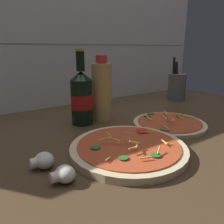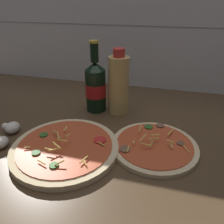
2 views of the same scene
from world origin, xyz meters
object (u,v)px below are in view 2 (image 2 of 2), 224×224
mushroom_left (12,128)px  pizza_near (65,148)px  mushroom_right (0,142)px  oil_bottle (119,84)px  pizza_far (154,146)px  beer_bottle (96,86)px

mushroom_left → pizza_near: bearing=-12.3°
mushroom_left → mushroom_right: mushroom_left is taller
pizza_near → mushroom_right: (-18.81, -3.14, 0.65)cm
oil_bottle → mushroom_left: size_ratio=4.47×
pizza_far → beer_bottle: beer_bottle is taller
oil_bottle → mushroom_left: 38.17cm
pizza_near → mushroom_left: pizza_near is taller
beer_bottle → oil_bottle: 8.58cm
mushroom_left → beer_bottle: bearing=46.6°
oil_bottle → mushroom_right: size_ratio=4.72×
beer_bottle → mushroom_right: (-19.16, -29.71, -7.88)cm
mushroom_right → pizza_far: bearing=14.2°
pizza_near → pizza_far: (23.98, 7.69, -0.23)cm
pizza_near → oil_bottle: oil_bottle is taller
oil_bottle → pizza_far: bearing=-52.1°
oil_bottle → mushroom_left: bearing=-142.3°
mushroom_left → mushroom_right: 7.82cm
pizza_near → mushroom_left: (-20.55, 4.47, 0.74)cm
mushroom_left → pizza_far: bearing=4.1°
pizza_far → beer_bottle: 31.49cm
mushroom_left → mushroom_right: bearing=-77.1°
pizza_far → beer_bottle: (-23.63, 18.88, 8.76)cm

